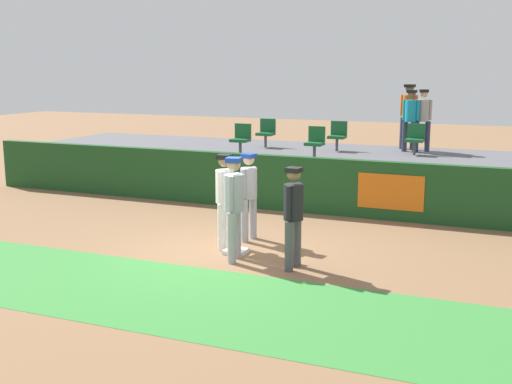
{
  "coord_description": "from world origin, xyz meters",
  "views": [
    {
      "loc": [
        4.89,
        -10.46,
        3.47
      ],
      "look_at": [
        0.11,
        1.11,
        1.0
      ],
      "focal_mm": 44.71,
      "sensor_mm": 36.0,
      "label": 1
    }
  ],
  "objects": [
    {
      "name": "ground_plane",
      "position": [
        0.0,
        0.0,
        0.0
      ],
      "size": [
        60.0,
        60.0,
        0.0
      ],
      "primitive_type": "plane",
      "color": "#846042"
    },
    {
      "name": "grass_foreground_strip",
      "position": [
        0.0,
        -2.34,
        0.0
      ],
      "size": [
        18.0,
        2.8,
        0.01
      ],
      "primitive_type": "cube",
      "color": "#388438",
      "rests_on": "ground_plane"
    },
    {
      "name": "first_base",
      "position": [
        0.11,
        0.11,
        0.04
      ],
      "size": [
        0.4,
        0.4,
        0.08
      ],
      "primitive_type": "cube",
      "color": "white",
      "rests_on": "ground_plane"
    },
    {
      "name": "player_fielder_home",
      "position": [
        -0.23,
        0.38,
        1.06
      ],
      "size": [
        0.36,
        0.57,
        1.83
      ],
      "rotation": [
        0.0,
        0.0,
        -1.54
      ],
      "color": "white",
      "rests_on": "ground_plane"
    },
    {
      "name": "player_runner_visitor",
      "position": [
        0.27,
        -0.31,
        1.1
      ],
      "size": [
        0.41,
        0.53,
        1.89
      ],
      "rotation": [
        0.0,
        0.0,
        -1.42
      ],
      "color": "#9EA3AD",
      "rests_on": "ground_plane"
    },
    {
      "name": "player_coach_visitor",
      "position": [
        -0.03,
        1.07,
        1.03
      ],
      "size": [
        0.38,
        0.49,
        1.77
      ],
      "rotation": [
        0.0,
        0.0,
        -1.72
      ],
      "color": "#9EA3AD",
      "rests_on": "ground_plane"
    },
    {
      "name": "player_umpire",
      "position": [
        1.42,
        -0.36,
        1.04
      ],
      "size": [
        0.38,
        0.5,
        1.79
      ],
      "rotation": [
        0.0,
        0.0,
        -1.68
      ],
      "color": "#4C4C51",
      "rests_on": "ground_plane"
    },
    {
      "name": "field_wall",
      "position": [
        0.01,
        3.93,
        0.67
      ],
      "size": [
        18.0,
        0.26,
        1.35
      ],
      "color": "#19471E",
      "rests_on": "ground_plane"
    },
    {
      "name": "bleacher_platform",
      "position": [
        0.0,
        6.5,
        0.55
      ],
      "size": [
        18.0,
        4.8,
        1.1
      ],
      "primitive_type": "cube",
      "color": "#59595E",
      "rests_on": "ground_plane"
    },
    {
      "name": "seat_back_left",
      "position": [
        -2.05,
        7.17,
        1.58
      ],
      "size": [
        0.48,
        0.44,
        0.84
      ],
      "color": "#4C4C51",
      "rests_on": "bleacher_platform"
    },
    {
      "name": "seat_front_center",
      "position": [
        0.02,
        5.37,
        1.57
      ],
      "size": [
        0.44,
        0.44,
        0.84
      ],
      "color": "#4C4C51",
      "rests_on": "bleacher_platform"
    },
    {
      "name": "seat_front_left",
      "position": [
        -2.08,
        5.37,
        1.57
      ],
      "size": [
        0.47,
        0.44,
        0.84
      ],
      "color": "#4C4C51",
      "rests_on": "bleacher_platform"
    },
    {
      "name": "seat_back_right",
      "position": [
        2.3,
        7.17,
        1.57
      ],
      "size": [
        0.47,
        0.44,
        0.84
      ],
      "color": "#4C4C51",
      "rests_on": "bleacher_platform"
    },
    {
      "name": "seat_back_center",
      "position": [
        0.13,
        7.17,
        1.57
      ],
      "size": [
        0.47,
        0.44,
        0.84
      ],
      "color": "#4C4C51",
      "rests_on": "bleacher_platform"
    },
    {
      "name": "spectator_hooded",
      "position": [
        2.37,
        7.91,
        2.11
      ],
      "size": [
        0.47,
        0.41,
        1.74
      ],
      "rotation": [
        0.0,
        0.0,
        3.43
      ],
      "color": "#33384C",
      "rests_on": "bleacher_platform"
    },
    {
      "name": "spectator_capped",
      "position": [
        1.92,
        8.27,
        2.18
      ],
      "size": [
        0.51,
        0.44,
        1.87
      ],
      "rotation": [
        0.0,
        0.0,
        2.86
      ],
      "color": "#33384C",
      "rests_on": "bleacher_platform"
    },
    {
      "name": "spectator_casual",
      "position": [
        2.07,
        7.72,
        2.1
      ],
      "size": [
        0.48,
        0.38,
        1.73
      ],
      "rotation": [
        0.0,
        0.0,
        2.96
      ],
      "color": "#33384C",
      "rests_on": "bleacher_platform"
    }
  ]
}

